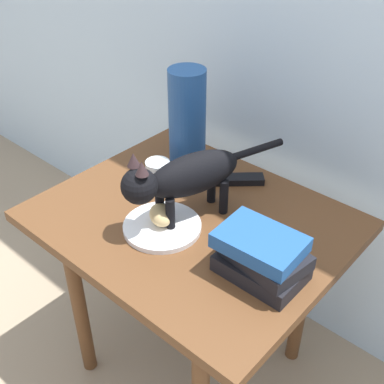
# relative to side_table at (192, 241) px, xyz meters

# --- Properties ---
(ground_plane) EXTENTS (6.00, 6.00, 0.00)m
(ground_plane) POSITION_rel_side_table_xyz_m (0.00, 0.00, -0.53)
(ground_plane) COLOR gray
(side_table) EXTENTS (0.79, 0.65, 0.62)m
(side_table) POSITION_rel_side_table_xyz_m (0.00, 0.00, 0.00)
(side_table) COLOR brown
(side_table) RESTS_ON ground
(plate) EXTENTS (0.20, 0.20, 0.01)m
(plate) POSITION_rel_side_table_xyz_m (-0.02, -0.09, 0.09)
(plate) COLOR white
(plate) RESTS_ON side_table
(bread_roll) EXTENTS (0.10, 0.09, 0.05)m
(bread_roll) POSITION_rel_side_table_xyz_m (-0.03, -0.08, 0.12)
(bread_roll) COLOR #E0BC7A
(bread_roll) RESTS_ON plate
(cat) EXTENTS (0.18, 0.46, 0.23)m
(cat) POSITION_rel_side_table_xyz_m (-0.01, -0.02, 0.22)
(cat) COLOR black
(cat) RESTS_ON side_table
(book_stack) EXTENTS (0.21, 0.15, 0.11)m
(book_stack) POSITION_rel_side_table_xyz_m (0.26, -0.06, 0.14)
(book_stack) COLOR black
(book_stack) RESTS_ON side_table
(green_vase) EXTENTS (0.11, 0.11, 0.31)m
(green_vase) POSITION_rel_side_table_xyz_m (-0.17, 0.18, 0.24)
(green_vase) COLOR navy
(green_vase) RESTS_ON side_table
(candle_jar) EXTENTS (0.07, 0.07, 0.08)m
(candle_jar) POSITION_rel_side_table_xyz_m (-0.17, 0.04, 0.12)
(candle_jar) COLOR silver
(candle_jar) RESTS_ON side_table
(tv_remote) EXTENTS (0.14, 0.13, 0.02)m
(tv_remote) POSITION_rel_side_table_xyz_m (-0.01, 0.21, 0.10)
(tv_remote) COLOR black
(tv_remote) RESTS_ON side_table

